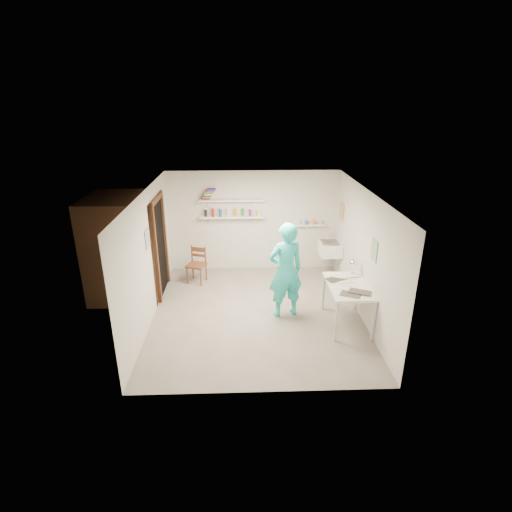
{
  "coord_description": "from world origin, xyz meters",
  "views": [
    {
      "loc": [
        -0.27,
        -6.84,
        3.94
      ],
      "look_at": [
        0.0,
        0.4,
        1.05
      ],
      "focal_mm": 28.0,
      "sensor_mm": 36.0,
      "label": 1
    }
  ],
  "objects_px": {
    "wooden_chair": "(196,265)",
    "desk_lamp": "(354,263)",
    "man": "(286,271)",
    "work_table": "(347,305)",
    "belfast_sink": "(330,248)",
    "wall_clock": "(288,251)"
  },
  "relations": [
    {
      "from": "wall_clock",
      "to": "wooden_chair",
      "type": "height_order",
      "value": "wall_clock"
    },
    {
      "from": "belfast_sink",
      "to": "wall_clock",
      "type": "bearing_deg",
      "value": -126.51
    },
    {
      "from": "belfast_sink",
      "to": "desk_lamp",
      "type": "height_order",
      "value": "desk_lamp"
    },
    {
      "from": "man",
      "to": "wooden_chair",
      "type": "distance_m",
      "value": 2.46
    },
    {
      "from": "belfast_sink",
      "to": "desk_lamp",
      "type": "bearing_deg",
      "value": -86.98
    },
    {
      "from": "desk_lamp",
      "to": "belfast_sink",
      "type": "bearing_deg",
      "value": 93.02
    },
    {
      "from": "wall_clock",
      "to": "wooden_chair",
      "type": "distance_m",
      "value": 2.47
    },
    {
      "from": "wooden_chair",
      "to": "work_table",
      "type": "xyz_separation_m",
      "value": [
        2.95,
        -1.93,
        -0.02
      ]
    },
    {
      "from": "wooden_chair",
      "to": "desk_lamp",
      "type": "height_order",
      "value": "desk_lamp"
    },
    {
      "from": "belfast_sink",
      "to": "wooden_chair",
      "type": "height_order",
      "value": "belfast_sink"
    },
    {
      "from": "belfast_sink",
      "to": "work_table",
      "type": "bearing_deg",
      "value": -92.93
    },
    {
      "from": "man",
      "to": "desk_lamp",
      "type": "relative_size",
      "value": 12.46
    },
    {
      "from": "work_table",
      "to": "desk_lamp",
      "type": "bearing_deg",
      "value": 67.58
    },
    {
      "from": "wooden_chair",
      "to": "desk_lamp",
      "type": "bearing_deg",
      "value": -6.73
    },
    {
      "from": "man",
      "to": "desk_lamp",
      "type": "distance_m",
      "value": 1.31
    },
    {
      "from": "wall_clock",
      "to": "work_table",
      "type": "bearing_deg",
      "value": -46.8
    },
    {
      "from": "wall_clock",
      "to": "work_table",
      "type": "distance_m",
      "value": 1.47
    },
    {
      "from": "man",
      "to": "desk_lamp",
      "type": "height_order",
      "value": "man"
    },
    {
      "from": "wooden_chair",
      "to": "wall_clock",
      "type": "bearing_deg",
      "value": -16.9
    },
    {
      "from": "wall_clock",
      "to": "desk_lamp",
      "type": "distance_m",
      "value": 1.26
    },
    {
      "from": "belfast_sink",
      "to": "work_table",
      "type": "height_order",
      "value": "belfast_sink"
    },
    {
      "from": "work_table",
      "to": "wooden_chair",
      "type": "bearing_deg",
      "value": 146.86
    }
  ]
}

